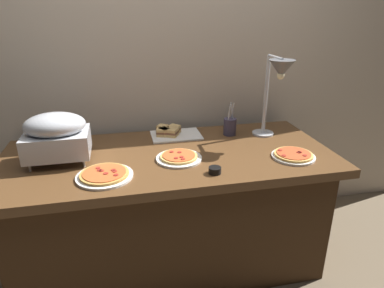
% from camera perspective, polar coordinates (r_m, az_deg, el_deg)
% --- Properties ---
extents(ground_plane, '(8.00, 8.00, 0.00)m').
position_cam_1_polar(ground_plane, '(2.39, -3.42, -18.61)').
color(ground_plane, brown).
extents(back_wall, '(4.40, 0.04, 2.40)m').
position_cam_1_polar(back_wall, '(2.34, -6.11, 13.19)').
color(back_wall, '#B7A893').
rests_on(back_wall, ground_plane).
extents(buffet_table, '(1.90, 0.84, 0.76)m').
position_cam_1_polar(buffet_table, '(2.16, -3.65, -10.81)').
color(buffet_table, brown).
rests_on(buffet_table, ground_plane).
extents(chafing_dish, '(0.33, 0.25, 0.28)m').
position_cam_1_polar(chafing_dish, '(1.96, -21.68, 1.42)').
color(chafing_dish, '#B7BABF').
rests_on(chafing_dish, buffet_table).
extents(heat_lamp, '(0.15, 0.32, 0.52)m').
position_cam_1_polar(heat_lamp, '(2.10, 14.11, 10.71)').
color(heat_lamp, '#B7BABF').
rests_on(heat_lamp, buffet_table).
extents(pizza_plate_front, '(0.28, 0.28, 0.03)m').
position_cam_1_polar(pizza_plate_front, '(1.76, -14.36, -5.01)').
color(pizza_plate_front, white).
rests_on(pizza_plate_front, buffet_table).
extents(pizza_plate_center, '(0.26, 0.26, 0.03)m').
position_cam_1_polar(pizza_plate_center, '(1.90, -2.19, -2.24)').
color(pizza_plate_center, white).
rests_on(pizza_plate_center, buffet_table).
extents(pizza_plate_raised_stand, '(0.24, 0.24, 0.03)m').
position_cam_1_polar(pizza_plate_raised_stand, '(2.01, 16.54, -1.81)').
color(pizza_plate_raised_stand, white).
rests_on(pizza_plate_raised_stand, buffet_table).
extents(sandwich_platter, '(0.32, 0.22, 0.06)m').
position_cam_1_polar(sandwich_platter, '(2.25, -3.53, 1.90)').
color(sandwich_platter, white).
rests_on(sandwich_platter, buffet_table).
extents(sauce_cup_near, '(0.06, 0.06, 0.03)m').
position_cam_1_polar(sauce_cup_near, '(1.75, 3.83, -4.35)').
color(sauce_cup_near, black).
rests_on(sauce_cup_near, buffet_table).
extents(utensil_holder, '(0.08, 0.08, 0.22)m').
position_cam_1_polar(utensil_holder, '(2.27, 6.33, 2.98)').
color(utensil_holder, '#383347').
rests_on(utensil_holder, buffet_table).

